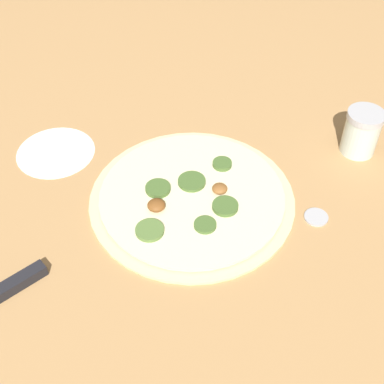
% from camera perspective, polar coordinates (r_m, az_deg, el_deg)
% --- Properties ---
extents(ground_plane, '(3.00, 3.00, 0.00)m').
position_cam_1_polar(ground_plane, '(0.91, 0.00, -0.85)').
color(ground_plane, tan).
extents(pizza, '(0.35, 0.35, 0.03)m').
position_cam_1_polar(pizza, '(0.90, -0.03, -0.58)').
color(pizza, beige).
rests_on(pizza, ground_plane).
extents(spice_jar, '(0.07, 0.07, 0.09)m').
position_cam_1_polar(spice_jar, '(1.02, 17.64, 6.14)').
color(spice_jar, silver).
rests_on(spice_jar, ground_plane).
extents(loose_cap, '(0.04, 0.04, 0.01)m').
position_cam_1_polar(loose_cap, '(0.90, 13.12, -2.55)').
color(loose_cap, '#B2B2B7').
rests_on(loose_cap, ground_plane).
extents(flour_patch, '(0.14, 0.14, 0.00)m').
position_cam_1_polar(flour_patch, '(1.03, -14.33, 4.14)').
color(flour_patch, white).
rests_on(flour_patch, ground_plane).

